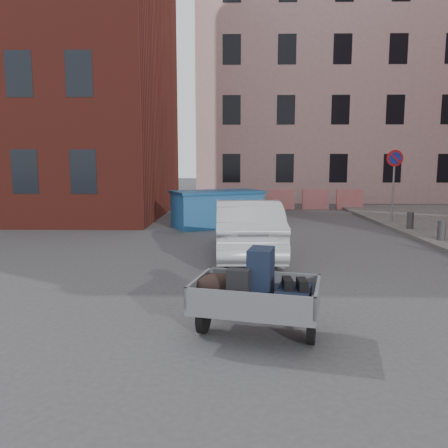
{
  "coord_description": "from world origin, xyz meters",
  "views": [
    {
      "loc": [
        0.05,
        -6.76,
        2.29
      ],
      "look_at": [
        -0.11,
        1.76,
        1.1
      ],
      "focal_mm": 35.0,
      "sensor_mm": 36.0,
      "label": 1
    }
  ],
  "objects": [
    {
      "name": "ground",
      "position": [
        0.0,
        0.0,
        0.0
      ],
      "size": [
        120.0,
        120.0,
        0.0
      ],
      "primitive_type": "plane",
      "color": "#38383A",
      "rests_on": "ground"
    },
    {
      "name": "building_brick",
      "position": [
        -9.0,
        13.0,
        7.0
      ],
      "size": [
        12.0,
        10.0,
        14.0
      ],
      "primitive_type": "cube",
      "color": "#591E16",
      "rests_on": "ground"
    },
    {
      "name": "building_pink",
      "position": [
        6.0,
        22.0,
        7.0
      ],
      "size": [
        16.0,
        8.0,
        14.0
      ],
      "primitive_type": "cube",
      "color": "#C19594",
      "rests_on": "ground"
    },
    {
      "name": "no_parking_sign",
      "position": [
        6.0,
        9.48,
        2.01
      ],
      "size": [
        0.6,
        0.09,
        2.65
      ],
      "color": "gray",
      "rests_on": "sidewalk"
    },
    {
      "name": "barriers",
      "position": [
        4.2,
        15.0,
        0.5
      ],
      "size": [
        4.7,
        0.18,
        1.0
      ],
      "color": "red",
      "rests_on": "ground"
    },
    {
      "name": "trailer",
      "position": [
        0.35,
        -1.25,
        0.61
      ],
      "size": [
        1.81,
        1.95,
        1.2
      ],
      "rotation": [
        0.0,
        0.0,
        -0.24
      ],
      "color": "black",
      "rests_on": "ground"
    },
    {
      "name": "dumpster",
      "position": [
        -0.5,
        8.89,
        0.66
      ],
      "size": [
        3.51,
        2.76,
        1.31
      ],
      "rotation": [
        0.0,
        0.0,
        0.43
      ],
      "color": "#1E5892",
      "rests_on": "ground"
    },
    {
      "name": "silver_car",
      "position": [
        0.41,
        3.87,
        0.7
      ],
      "size": [
        1.62,
        4.32,
        1.41
      ],
      "primitive_type": "imported",
      "rotation": [
        0.0,
        0.0,
        3.17
      ],
      "color": "#AEB1B5",
      "rests_on": "ground"
    }
  ]
}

